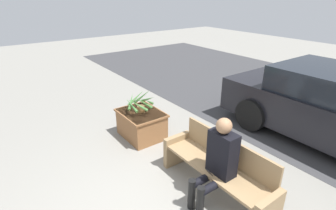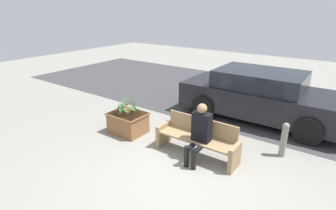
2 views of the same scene
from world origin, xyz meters
name	(u,v)px [view 2 (image 2 of 2)]	position (x,y,z in m)	size (l,w,h in m)	color
ground_plane	(178,176)	(0.00, 0.00, 0.00)	(30.00, 30.00, 0.00)	gray
road_surface	(262,101)	(0.00, 5.40, 0.00)	(20.00, 6.00, 0.01)	#38383A
bench	(198,138)	(-0.09, 0.91, 0.40)	(1.87, 0.51, 0.83)	#8C704C
person_seated	(200,131)	(0.05, 0.73, 0.69)	(0.39, 0.61, 1.28)	black
planter_box	(128,122)	(-2.12, 0.83, 0.29)	(0.93, 0.74, 0.55)	brown
potted_plant	(127,106)	(-2.12, 0.83, 0.74)	(0.59, 0.58, 0.43)	brown
parked_car	(261,96)	(0.38, 3.75, 0.72)	(4.55, 1.98, 1.43)	black
bollard_post	(284,139)	(1.47, 1.94, 0.43)	(0.15, 0.15, 0.81)	slate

